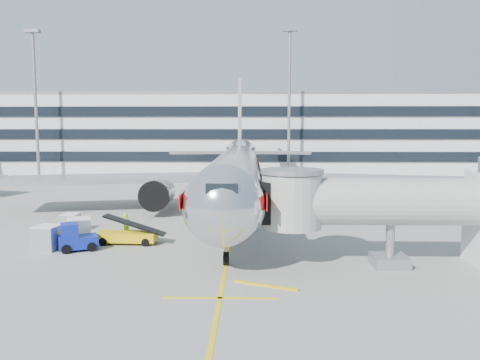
{
  "coord_description": "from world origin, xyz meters",
  "views": [
    {
      "loc": [
        1.59,
        -37.46,
        8.68
      ],
      "look_at": [
        0.56,
        6.52,
        4.0
      ],
      "focal_mm": 35.0,
      "sensor_mm": 36.0,
      "label": 1
    }
  ],
  "objects_px": {
    "belt_loader": "(127,235)",
    "cargo_container_right": "(70,222)",
    "cargo_container_front": "(47,238)",
    "cargo_container_left": "(79,230)",
    "main_jet": "(236,173)",
    "baggage_tug": "(76,239)",
    "ramp_worker": "(126,226)"
  },
  "relations": [
    {
      "from": "cargo_container_right",
      "to": "cargo_container_front",
      "type": "bearing_deg",
      "value": -82.95
    },
    {
      "from": "baggage_tug",
      "to": "cargo_container_left",
      "type": "height_order",
      "value": "baggage_tug"
    },
    {
      "from": "cargo_container_right",
      "to": "cargo_container_front",
      "type": "relative_size",
      "value": 0.79
    },
    {
      "from": "baggage_tug",
      "to": "cargo_container_front",
      "type": "height_order",
      "value": "baggage_tug"
    },
    {
      "from": "cargo_container_right",
      "to": "belt_loader",
      "type": "bearing_deg",
      "value": -35.69
    },
    {
      "from": "baggage_tug",
      "to": "cargo_container_front",
      "type": "distance_m",
      "value": 2.17
    },
    {
      "from": "cargo_container_left",
      "to": "cargo_container_right",
      "type": "height_order",
      "value": "cargo_container_left"
    },
    {
      "from": "cargo_container_front",
      "to": "main_jet",
      "type": "bearing_deg",
      "value": 50.56
    },
    {
      "from": "main_jet",
      "to": "baggage_tug",
      "type": "relative_size",
      "value": 16.53
    },
    {
      "from": "baggage_tug",
      "to": "main_jet",
      "type": "bearing_deg",
      "value": 55.78
    },
    {
      "from": "cargo_container_front",
      "to": "ramp_worker",
      "type": "xyz_separation_m",
      "value": [
        4.74,
        3.98,
        0.1
      ]
    },
    {
      "from": "belt_loader",
      "to": "ramp_worker",
      "type": "relative_size",
      "value": 2.38
    },
    {
      "from": "cargo_container_right",
      "to": "cargo_container_front",
      "type": "height_order",
      "value": "cargo_container_front"
    },
    {
      "from": "baggage_tug",
      "to": "ramp_worker",
      "type": "relative_size",
      "value": 1.54
    },
    {
      "from": "belt_loader",
      "to": "cargo_container_front",
      "type": "xyz_separation_m",
      "value": [
        -5.34,
        -1.97,
        0.26
      ]
    },
    {
      "from": "main_jet",
      "to": "ramp_worker",
      "type": "bearing_deg",
      "value": -125.06
    },
    {
      "from": "belt_loader",
      "to": "cargo_container_left",
      "type": "xyz_separation_m",
      "value": [
        -3.93,
        0.57,
        0.3
      ]
    },
    {
      "from": "cargo_container_right",
      "to": "baggage_tug",
      "type": "bearing_deg",
      "value": -65.88
    },
    {
      "from": "belt_loader",
      "to": "baggage_tug",
      "type": "xyz_separation_m",
      "value": [
        -3.19,
        -2.17,
        0.24
      ]
    },
    {
      "from": "main_jet",
      "to": "cargo_container_front",
      "type": "bearing_deg",
      "value": -129.44
    },
    {
      "from": "belt_loader",
      "to": "cargo_container_right",
      "type": "bearing_deg",
      "value": 144.31
    },
    {
      "from": "cargo_container_left",
      "to": "ramp_worker",
      "type": "height_order",
      "value": "ramp_worker"
    },
    {
      "from": "cargo_container_left",
      "to": "ramp_worker",
      "type": "relative_size",
      "value": 1.13
    },
    {
      "from": "cargo_container_right",
      "to": "ramp_worker",
      "type": "xyz_separation_m",
      "value": [
        5.53,
        -2.39,
        0.24
      ]
    },
    {
      "from": "belt_loader",
      "to": "cargo_container_front",
      "type": "distance_m",
      "value": 5.7
    },
    {
      "from": "cargo_container_left",
      "to": "baggage_tug",
      "type": "bearing_deg",
      "value": -74.73
    },
    {
      "from": "cargo_container_front",
      "to": "cargo_container_left",
      "type": "bearing_deg",
      "value": 60.95
    },
    {
      "from": "cargo_container_right",
      "to": "ramp_worker",
      "type": "height_order",
      "value": "ramp_worker"
    },
    {
      "from": "main_jet",
      "to": "cargo_container_right",
      "type": "distance_m",
      "value": 17.43
    },
    {
      "from": "cargo_container_right",
      "to": "cargo_container_front",
      "type": "xyz_separation_m",
      "value": [
        0.79,
        -6.37,
        0.14
      ]
    },
    {
      "from": "cargo_container_left",
      "to": "cargo_container_right",
      "type": "distance_m",
      "value": 4.42
    },
    {
      "from": "baggage_tug",
      "to": "cargo_container_left",
      "type": "distance_m",
      "value": 2.84
    }
  ]
}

